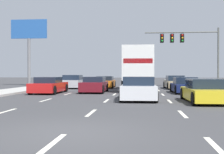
% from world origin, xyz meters
% --- Properties ---
extents(ground_plane, '(140.00, 140.00, 0.00)m').
position_xyz_m(ground_plane, '(0.00, 25.00, 0.00)').
color(ground_plane, '#3D3D3F').
extents(sidewalk_right, '(2.91, 80.00, 0.14)m').
position_xyz_m(sidewalk_right, '(8.41, 20.00, 0.07)').
color(sidewalk_right, '#B2AFA8').
rests_on(sidewalk_right, ground_plane).
extents(sidewalk_left, '(2.91, 80.00, 0.14)m').
position_xyz_m(sidewalk_left, '(-8.41, 20.00, 0.07)').
color(sidewalk_left, '#B2AFA8').
rests_on(sidewalk_left, ground_plane).
extents(lane_markings, '(6.94, 57.00, 0.01)m').
position_xyz_m(lane_markings, '(-0.00, 21.23, 0.00)').
color(lane_markings, silver).
rests_on(lane_markings, ground_plane).
extents(car_silver, '(2.07, 4.39, 1.33)m').
position_xyz_m(car_silver, '(-4.93, 22.01, 0.61)').
color(car_silver, '#B7BABF').
rests_on(car_silver, ground_plane).
extents(car_red, '(1.94, 4.41, 1.22)m').
position_xyz_m(car_red, '(-5.01, 14.41, 0.56)').
color(car_red, red).
rests_on(car_red, ground_plane).
extents(car_orange, '(1.94, 4.47, 1.20)m').
position_xyz_m(car_orange, '(-1.81, 23.14, 0.56)').
color(car_orange, orange).
rests_on(car_orange, ground_plane).
extents(car_maroon, '(1.85, 4.23, 1.23)m').
position_xyz_m(car_maroon, '(-1.76, 15.68, 0.57)').
color(car_maroon, maroon).
rests_on(car_maroon, ground_plane).
extents(box_truck, '(2.74, 9.15, 3.60)m').
position_xyz_m(box_truck, '(1.55, 18.79, 2.07)').
color(box_truck, white).
rests_on(box_truck, ground_plane).
extents(car_white, '(2.05, 4.45, 1.31)m').
position_xyz_m(car_white, '(1.73, 9.50, 0.61)').
color(car_white, white).
rests_on(car_white, ground_plane).
extents(car_tan, '(1.92, 4.61, 1.29)m').
position_xyz_m(car_tan, '(5.15, 21.99, 0.59)').
color(car_tan, tan).
rests_on(car_tan, ground_plane).
extents(car_navy, '(1.92, 4.26, 1.21)m').
position_xyz_m(car_navy, '(5.19, 15.57, 0.54)').
color(car_navy, '#141E4C').
rests_on(car_navy, ground_plane).
extents(car_yellow, '(1.87, 4.58, 1.21)m').
position_xyz_m(car_yellow, '(5.11, 8.38, 0.55)').
color(car_yellow, yellow).
rests_on(car_yellow, ground_plane).
extents(traffic_signal_mast, '(8.18, 0.69, 6.53)m').
position_xyz_m(traffic_signal_mast, '(6.63, 26.45, 5.01)').
color(traffic_signal_mast, '#595B56').
rests_on(traffic_signal_mast, ground_plane).
extents(roadside_billboard, '(4.40, 0.36, 7.94)m').
position_xyz_m(roadside_billboard, '(-11.51, 27.21, 5.74)').
color(roadside_billboard, slate).
rests_on(roadside_billboard, ground_plane).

